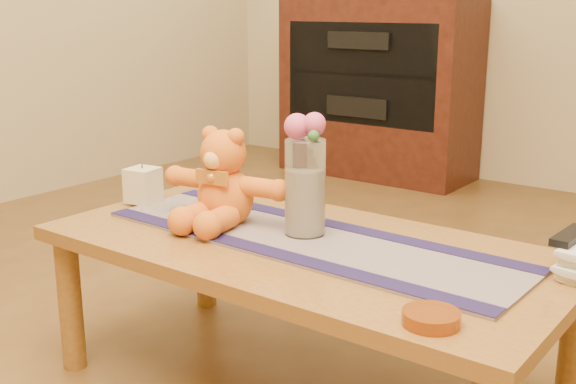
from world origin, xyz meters
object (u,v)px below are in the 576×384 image
Objects in this scene: glass_vase at (305,188)px; bronze_ball at (308,216)px; amber_dish at (431,318)px; tv_remote at (571,236)px; pillar_candle at (143,185)px; teddy_bear at (225,178)px; book_bottom at (569,264)px.

bronze_ball is at bearing 116.13° from glass_vase.
tv_remote is at bearing 74.98° from amber_dish.
glass_vase reaches higher than tv_remote.
pillar_candle is at bearing -176.06° from glass_vase.
pillar_candle is at bearing 171.99° from teddy_bear.
pillar_candle is 1.27m from tv_remote.
amber_dish is (1.12, -0.26, -0.05)m from pillar_candle.
glass_vase is 3.85× the size of bronze_ball.
teddy_bear is 0.82m from amber_dish.
glass_vase is (0.25, 0.04, 0.00)m from teddy_bear.
bronze_ball is at bearing 147.48° from amber_dish.
glass_vase reaches higher than teddy_bear.
glass_vase is at bearing -63.87° from bronze_ball.
teddy_bear reaches higher than tv_remote.
amber_dish is (-0.13, -0.48, 0.00)m from book_bottom.
amber_dish is at bearing -104.37° from book_bottom.
bronze_ball is at bearing 8.75° from pillar_candle.
glass_vase is at bearing 1.56° from teddy_bear.
teddy_bear is at bearing -0.09° from pillar_candle.
teddy_bear is at bearing -165.63° from book_bottom.
book_bottom is at bearing 6.02° from teddy_bear.
glass_vase is 1.17× the size of book_bottom.
teddy_bear is 3.28× the size of amber_dish.
teddy_bear reaches higher than book_bottom.
bronze_ball is 0.30× the size of book_bottom.
pillar_candle is 1.61× the size of bronze_ball.
tv_remote is (-0.00, -0.01, 0.07)m from book_bottom.
glass_vase is 0.67m from tv_remote.
tv_remote reaches higher than amber_dish.
book_bottom is (1.25, 0.22, -0.05)m from pillar_candle.
amber_dish is at bearing -26.41° from teddy_bear.
glass_vase reaches higher than bronze_ball.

